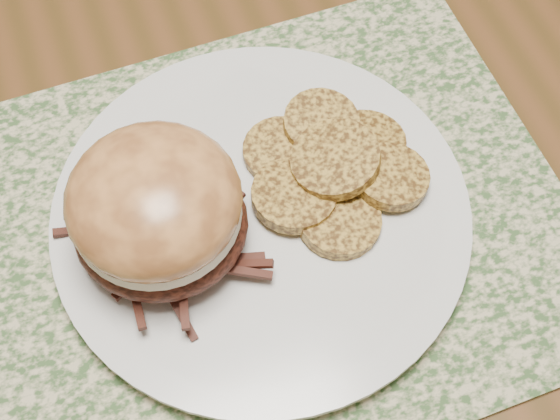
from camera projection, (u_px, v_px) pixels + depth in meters
name	position (u px, v px, depth m)	size (l,w,h in m)	color
ground	(409.00, 330.00, 1.28)	(3.50, 3.50, 0.00)	brown
dining_table	(519.00, 71.00, 0.69)	(1.50, 0.90, 0.75)	brown
placemat	(235.00, 238.00, 0.52)	(0.45, 0.33, 0.00)	#39582D
dinner_plate	(261.00, 216.00, 0.52)	(0.26, 0.26, 0.02)	silver
pork_sandwich	(157.00, 211.00, 0.46)	(0.14, 0.14, 0.08)	black
roasted_potatoes	(332.00, 167.00, 0.52)	(0.14, 0.14, 0.03)	#B68C35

